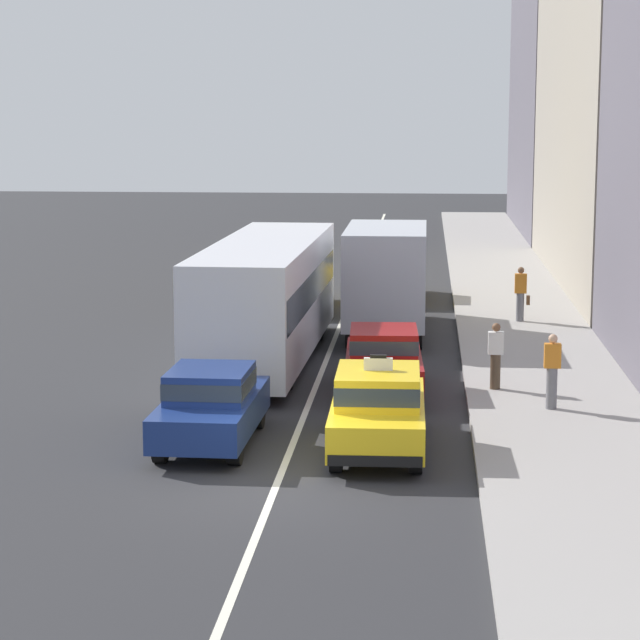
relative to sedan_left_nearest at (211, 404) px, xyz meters
name	(u,v)px	position (x,y,z in m)	size (l,w,h in m)	color
ground_plane	(275,488)	(1.62, -2.87, -0.85)	(160.00, 160.00, 0.00)	#2B2B2D
lane_stripe_left_right	(345,312)	(1.62, 17.13, -0.84)	(0.14, 80.00, 0.01)	silver
sidewalk_curb	(528,340)	(7.22, 12.13, -0.77)	(4.00, 90.00, 0.15)	#9E9993
sedan_left_nearest	(211,404)	(0.00, 0.00, 0.00)	(1.85, 4.34, 1.58)	black
bus_left_second	(266,294)	(0.05, 8.66, 0.97)	(2.78, 11.26, 3.22)	black
taxi_left_third	(303,283)	(0.14, 17.76, 0.03)	(1.97, 4.62, 1.96)	black
taxi_right_nearest	(378,408)	(3.35, -0.24, 0.03)	(1.87, 4.58, 1.96)	black
sedan_right_second	(384,359)	(3.28, 4.95, 0.00)	(1.94, 4.37, 1.58)	black
box_truck_right_third	(387,275)	(3.10, 13.09, 0.93)	(2.32, 6.97, 3.27)	black
taxi_right_fourth	(396,275)	(3.21, 20.26, 0.03)	(1.96, 4.62, 1.96)	black
pedestrian_near_crosswalk	(521,294)	(7.19, 14.95, 0.15)	(0.47, 0.24, 1.69)	slate
pedestrian_mid_block	(496,356)	(5.91, 5.06, 0.09)	(0.36, 0.24, 1.57)	#473828
pedestrian_by_storefront	(552,371)	(7.03, 3.13, 0.14)	(0.36, 0.24, 1.66)	slate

